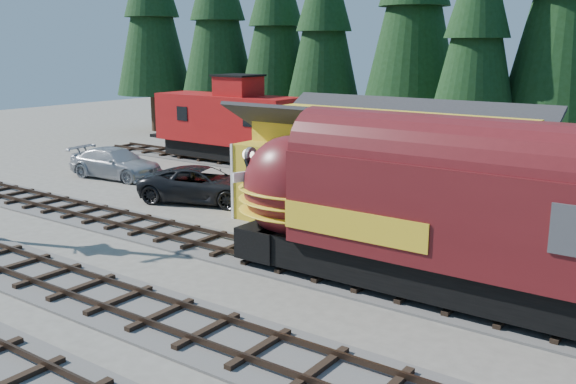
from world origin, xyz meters
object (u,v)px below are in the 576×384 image
Objects in this scene: locomotive at (444,221)px; depot at (385,158)px; pickup_truck_b at (116,163)px; pickup_truck_a at (203,184)px; caboose at (228,123)px.

depot is at bearing 129.48° from locomotive.
locomotive is at bearing -112.18° from pickup_truck_b.
locomotive is 2.52× the size of pickup_truck_a.
caboose is at bearing 154.02° from depot.
caboose reaches higher than pickup_truck_a.
depot is 8.43m from locomotive.
pickup_truck_b is at bearing 60.94° from pickup_truck_a.
pickup_truck_a is at bearing 160.93° from locomotive.
pickup_truck_a is (-14.63, 5.06, -1.65)m from locomotive.
locomotive reaches higher than pickup_truck_a.
pickup_truck_a is 8.28m from pickup_truck_b.
pickup_truck_b is at bearing -179.55° from depot.
locomotive is 15.56m from pickup_truck_a.
caboose reaches higher than depot.
depot is at bearing -96.13° from pickup_truck_b.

